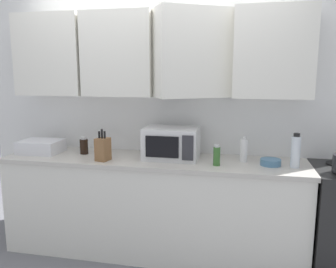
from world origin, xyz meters
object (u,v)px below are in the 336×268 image
at_px(bottle_white_jar, 244,150).
at_px(dish_rack, 41,147).
at_px(knife_block, 103,149).
at_px(bowl_ceramic_small, 271,162).
at_px(bottle_green_oil, 217,156).
at_px(bottle_clear_tall, 296,151).
at_px(bottle_soy_dark, 84,146).
at_px(microwave, 172,143).

bearing_deg(bottle_white_jar, dish_rack, -178.45).
bearing_deg(knife_block, bowl_ceramic_small, 5.49).
height_order(bottle_green_oil, bottle_clear_tall, bottle_clear_tall).
relative_size(bottle_soy_dark, bottle_clear_tall, 0.58).
distance_m(bottle_green_oil, bottle_white_jar, 0.28).
bearing_deg(knife_block, microwave, 19.94).
height_order(knife_block, bottle_soy_dark, knife_block).
xyz_separation_m(bottle_soy_dark, bowl_ceramic_small, (1.71, -0.06, -0.05)).
bearing_deg(bottle_soy_dark, bottle_clear_tall, -2.74).
xyz_separation_m(bottle_white_jar, bowl_ceramic_small, (0.22, -0.07, -0.08)).
distance_m(bottle_soy_dark, bottle_white_jar, 1.48).
relative_size(microwave, dish_rack, 1.26).
bearing_deg(bowl_ceramic_small, bottle_white_jar, 161.72).
relative_size(bottle_green_oil, bottle_white_jar, 0.80).
xyz_separation_m(dish_rack, bottle_green_oil, (1.69, -0.12, 0.02)).
height_order(dish_rack, bowl_ceramic_small, dish_rack).
bearing_deg(microwave, dish_rack, -177.80).
height_order(knife_block, bottle_green_oil, knife_block).
xyz_separation_m(microwave, bottle_clear_tall, (1.05, -0.10, -0.01)).
relative_size(dish_rack, bottle_green_oil, 2.17).
bearing_deg(bowl_ceramic_small, dish_rack, 179.41).
bearing_deg(bottle_white_jar, bottle_green_oil, -142.04).
distance_m(knife_block, bottle_clear_tall, 1.62).
relative_size(bottle_green_oil, bottle_clear_tall, 0.62).
relative_size(bottle_green_oil, bowl_ceramic_small, 1.04).
xyz_separation_m(dish_rack, bottle_white_jar, (1.91, 0.05, 0.04)).
height_order(microwave, bottle_soy_dark, microwave).
relative_size(microwave, bowl_ceramic_small, 2.84).
height_order(bottle_clear_tall, bowl_ceramic_small, bottle_clear_tall).
xyz_separation_m(bottle_soy_dark, bottle_green_oil, (1.26, -0.16, 0.01)).
relative_size(dish_rack, bottle_white_jar, 1.74).
bearing_deg(microwave, knife_block, -160.06).
bearing_deg(dish_rack, microwave, 2.20).
relative_size(dish_rack, bowl_ceramic_small, 2.25).
distance_m(knife_block, bottle_white_jar, 1.23).
distance_m(knife_block, bowl_ceramic_small, 1.44).
distance_m(dish_rack, bottle_clear_tall, 2.32).
distance_m(bottle_soy_dark, bottle_green_oil, 1.27).
bearing_deg(dish_rack, knife_block, -12.82).
bearing_deg(bowl_ceramic_small, bottle_clear_tall, -8.59).
relative_size(dish_rack, knife_block, 1.35).
height_order(bottle_soy_dark, bottle_green_oil, bottle_green_oil).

